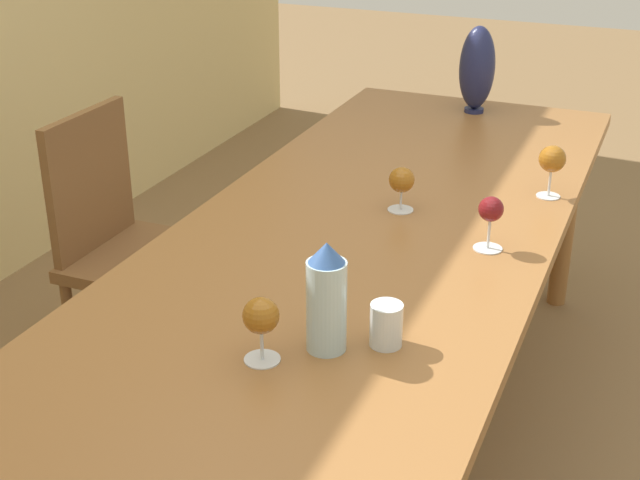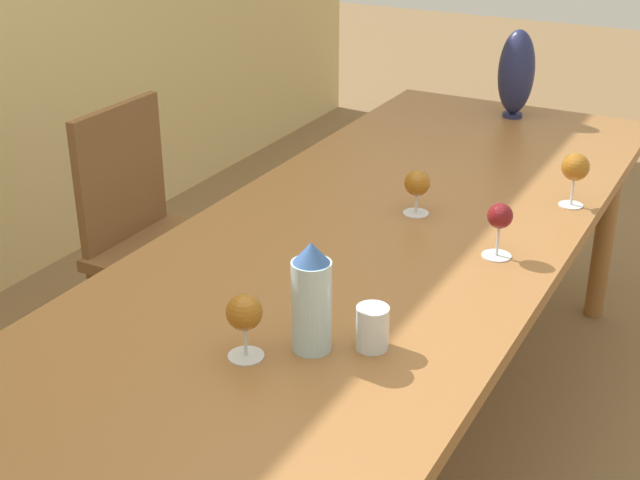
# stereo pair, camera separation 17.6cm
# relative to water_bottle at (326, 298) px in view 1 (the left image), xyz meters

# --- Properties ---
(dining_table) EXTENTS (3.19, 0.94, 0.74)m
(dining_table) POSITION_rel_water_bottle_xyz_m (0.27, 0.12, -0.17)
(dining_table) COLOR #936033
(dining_table) RESTS_ON ground_plane
(water_bottle) EXTENTS (0.08, 0.08, 0.23)m
(water_bottle) POSITION_rel_water_bottle_xyz_m (0.00, 0.00, 0.00)
(water_bottle) COLOR #ADCCD6
(water_bottle) RESTS_ON dining_table
(water_tumbler) EXTENTS (0.07, 0.07, 0.09)m
(water_tumbler) POSITION_rel_water_bottle_xyz_m (0.06, -0.10, -0.07)
(water_tumbler) COLOR silver
(water_tumbler) RESTS_ON dining_table
(vase) EXTENTS (0.13, 0.13, 0.31)m
(vase) POSITION_rel_water_bottle_xyz_m (1.70, 0.12, 0.05)
(vase) COLOR #1E234C
(vase) RESTS_ON dining_table
(wine_glass_0) EXTENTS (0.07, 0.07, 0.15)m
(wine_glass_0) POSITION_rel_water_bottle_xyz_m (0.98, -0.27, -0.00)
(wine_glass_0) COLOR silver
(wine_glass_0) RESTS_ON dining_table
(wine_glass_2) EXTENTS (0.07, 0.07, 0.13)m
(wine_glass_2) POSITION_rel_water_bottle_xyz_m (-0.09, 0.10, -0.02)
(wine_glass_2) COLOR silver
(wine_glass_2) RESTS_ON dining_table
(wine_glass_4) EXTENTS (0.07, 0.07, 0.12)m
(wine_glass_4) POSITION_rel_water_bottle_xyz_m (0.72, 0.08, -0.03)
(wine_glass_4) COLOR silver
(wine_glass_4) RESTS_ON dining_table
(wine_glass_5) EXTENTS (0.07, 0.07, 0.14)m
(wine_glass_5) POSITION_rel_water_bottle_xyz_m (0.57, -0.19, -0.01)
(wine_glass_5) COLOR silver
(wine_glass_5) RESTS_ON dining_table
(chair_far) EXTENTS (0.44, 0.44, 0.89)m
(chair_far) POSITION_rel_water_bottle_xyz_m (0.74, 0.98, -0.37)
(chair_far) COLOR brown
(chair_far) RESTS_ON ground_plane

